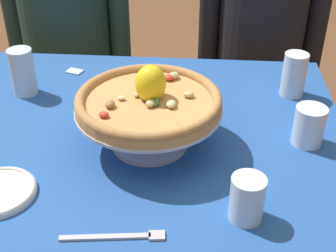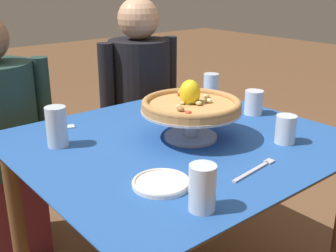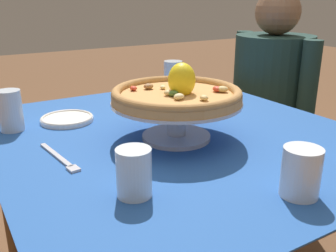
{
  "view_description": "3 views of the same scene",
  "coord_description": "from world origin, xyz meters",
  "px_view_note": "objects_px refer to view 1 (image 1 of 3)",
  "views": [
    {
      "loc": [
        0.16,
        -0.97,
        1.4
      ],
      "look_at": [
        0.09,
        -0.05,
        0.8
      ],
      "focal_mm": 49.71,
      "sensor_mm": 36.0,
      "label": 1
    },
    {
      "loc": [
        -0.91,
        -1.04,
        1.27
      ],
      "look_at": [
        -0.01,
        0.05,
        0.76
      ],
      "focal_mm": 44.48,
      "sensor_mm": 36.0,
      "label": 2
    },
    {
      "loc": [
        0.88,
        -0.55,
        1.1
      ],
      "look_at": [
        -0.0,
        -0.02,
        0.75
      ],
      "focal_mm": 40.69,
      "sensor_mm": 36.0,
      "label": 3
    }
  ],
  "objects_px": {
    "dinner_fork": "(119,237)",
    "diner_left": "(71,62)",
    "water_glass_side_right": "(309,127)",
    "water_glass_back_right": "(294,77)",
    "diner_right": "(257,68)",
    "pizza_stand": "(149,120)",
    "water_glass_back_left": "(23,75)",
    "sugar_packet": "(75,71)",
    "pizza": "(149,99)",
    "water_glass_front_right": "(247,201)"
  },
  "relations": [
    {
      "from": "dinner_fork",
      "to": "diner_left",
      "type": "relative_size",
      "value": 0.18
    },
    {
      "from": "pizza",
      "to": "water_glass_front_right",
      "type": "bearing_deg",
      "value": -47.2
    },
    {
      "from": "water_glass_back_left",
      "to": "dinner_fork",
      "type": "relative_size",
      "value": 0.67
    },
    {
      "from": "water_glass_side_right",
      "to": "water_glass_back_left",
      "type": "height_order",
      "value": "water_glass_back_left"
    },
    {
      "from": "pizza",
      "to": "water_glass_back_right",
      "type": "height_order",
      "value": "pizza"
    },
    {
      "from": "water_glass_back_right",
      "to": "diner_left",
      "type": "bearing_deg",
      "value": 147.82
    },
    {
      "from": "pizza_stand",
      "to": "pizza",
      "type": "bearing_deg",
      "value": 67.07
    },
    {
      "from": "diner_right",
      "to": "water_glass_front_right",
      "type": "bearing_deg",
      "value": -96.84
    },
    {
      "from": "sugar_packet",
      "to": "diner_left",
      "type": "height_order",
      "value": "diner_left"
    },
    {
      "from": "dinner_fork",
      "to": "water_glass_back_left",
      "type": "bearing_deg",
      "value": 123.97
    },
    {
      "from": "pizza_stand",
      "to": "pizza",
      "type": "xyz_separation_m",
      "value": [
        0.0,
        0.0,
        0.06
      ]
    },
    {
      "from": "diner_left",
      "to": "diner_right",
      "type": "bearing_deg",
      "value": -1.15
    },
    {
      "from": "pizza",
      "to": "diner_left",
      "type": "height_order",
      "value": "diner_left"
    },
    {
      "from": "diner_right",
      "to": "dinner_fork",
      "type": "bearing_deg",
      "value": -108.55
    },
    {
      "from": "water_glass_side_right",
      "to": "dinner_fork",
      "type": "distance_m",
      "value": 0.55
    },
    {
      "from": "water_glass_back_right",
      "to": "diner_left",
      "type": "relative_size",
      "value": 0.11
    },
    {
      "from": "water_glass_back_right",
      "to": "sugar_packet",
      "type": "distance_m",
      "value": 0.69
    },
    {
      "from": "pizza",
      "to": "pizza_stand",
      "type": "bearing_deg",
      "value": -112.93
    },
    {
      "from": "water_glass_back_right",
      "to": "sugar_packet",
      "type": "xyz_separation_m",
      "value": [
        -0.68,
        0.09,
        -0.05
      ]
    },
    {
      "from": "water_glass_back_left",
      "to": "dinner_fork",
      "type": "bearing_deg",
      "value": -56.03
    },
    {
      "from": "pizza_stand",
      "to": "pizza",
      "type": "distance_m",
      "value": 0.06
    },
    {
      "from": "water_glass_front_right",
      "to": "dinner_fork",
      "type": "bearing_deg",
      "value": -162.56
    },
    {
      "from": "dinner_fork",
      "to": "pizza_stand",
      "type": "bearing_deg",
      "value": 85.59
    },
    {
      "from": "pizza",
      "to": "diner_left",
      "type": "relative_size",
      "value": 0.31
    },
    {
      "from": "diner_left",
      "to": "diner_right",
      "type": "relative_size",
      "value": 0.96
    },
    {
      "from": "water_glass_front_right",
      "to": "diner_left",
      "type": "bearing_deg",
      "value": 121.94
    },
    {
      "from": "water_glass_side_right",
      "to": "water_glass_back_right",
      "type": "distance_m",
      "value": 0.25
    },
    {
      "from": "pizza",
      "to": "diner_right",
      "type": "bearing_deg",
      "value": 66.28
    },
    {
      "from": "water_glass_back_left",
      "to": "water_glass_front_right",
      "type": "bearing_deg",
      "value": -37.45
    },
    {
      "from": "water_glass_side_right",
      "to": "dinner_fork",
      "type": "bearing_deg",
      "value": -139.41
    },
    {
      "from": "water_glass_back_left",
      "to": "sugar_packet",
      "type": "distance_m",
      "value": 0.19
    },
    {
      "from": "water_glass_front_right",
      "to": "sugar_packet",
      "type": "distance_m",
      "value": 0.81
    },
    {
      "from": "water_glass_side_right",
      "to": "water_glass_front_right",
      "type": "relative_size",
      "value": 1.02
    },
    {
      "from": "dinner_fork",
      "to": "sugar_packet",
      "type": "bearing_deg",
      "value": 110.61
    },
    {
      "from": "pizza_stand",
      "to": "water_glass_front_right",
      "type": "xyz_separation_m",
      "value": [
        0.22,
        -0.24,
        -0.03
      ]
    },
    {
      "from": "pizza_stand",
      "to": "dinner_fork",
      "type": "xyz_separation_m",
      "value": [
        -0.02,
        -0.32,
        -0.07
      ]
    },
    {
      "from": "pizza_stand",
      "to": "diner_right",
      "type": "xyz_separation_m",
      "value": [
        0.35,
        0.79,
        -0.23
      ]
    },
    {
      "from": "pizza",
      "to": "water_glass_back_left",
      "type": "distance_m",
      "value": 0.47
    },
    {
      "from": "water_glass_side_right",
      "to": "diner_right",
      "type": "relative_size",
      "value": 0.09
    },
    {
      "from": "dinner_fork",
      "to": "pizza",
      "type": "bearing_deg",
      "value": 85.52
    },
    {
      "from": "dinner_fork",
      "to": "sugar_packet",
      "type": "xyz_separation_m",
      "value": [
        -0.26,
        0.7,
        -0.0
      ]
    },
    {
      "from": "water_glass_side_right",
      "to": "sugar_packet",
      "type": "relative_size",
      "value": 2.02
    },
    {
      "from": "pizza_stand",
      "to": "sugar_packet",
      "type": "height_order",
      "value": "pizza_stand"
    },
    {
      "from": "pizza",
      "to": "dinner_fork",
      "type": "distance_m",
      "value": 0.35
    },
    {
      "from": "water_glass_back_right",
      "to": "diner_right",
      "type": "xyz_separation_m",
      "value": [
        -0.04,
        0.5,
        -0.21
      ]
    },
    {
      "from": "water_glass_back_left",
      "to": "diner_right",
      "type": "height_order",
      "value": "diner_right"
    },
    {
      "from": "water_glass_back_right",
      "to": "dinner_fork",
      "type": "relative_size",
      "value": 0.63
    },
    {
      "from": "water_glass_side_right",
      "to": "dinner_fork",
      "type": "xyz_separation_m",
      "value": [
        -0.42,
        -0.36,
        -0.04
      ]
    },
    {
      "from": "pizza",
      "to": "water_glass_side_right",
      "type": "distance_m",
      "value": 0.4
    },
    {
      "from": "water_glass_back_right",
      "to": "water_glass_back_left",
      "type": "height_order",
      "value": "water_glass_back_left"
    }
  ]
}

